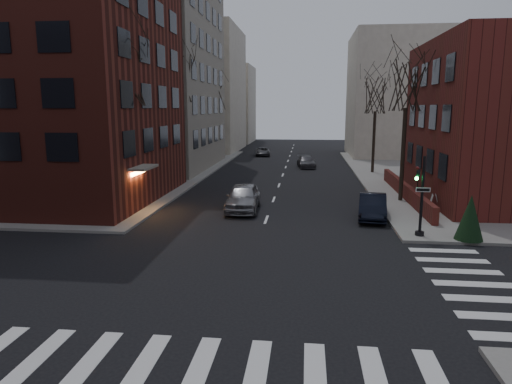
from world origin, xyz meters
TOP-DOWN VIEW (x-y plane):
  - ground at (0.00, 0.00)m, footprint 160.00×160.00m
  - sidewalk_far_left at (-29.00, 30.00)m, footprint 44.00×44.00m
  - building_left_brick at (-15.50, 16.50)m, footprint 15.00×15.00m
  - building_left_tan at (-17.00, 34.00)m, footprint 18.00×18.00m
  - low_wall_right at (9.30, 19.00)m, footprint 0.35×16.00m
  - building_distant_la at (-15.00, 55.00)m, footprint 14.00×16.00m
  - building_distant_ra at (15.00, 50.00)m, footprint 14.00×14.00m
  - building_distant_lb at (-13.00, 72.00)m, footprint 10.00×12.00m
  - traffic_signal at (7.94, 8.99)m, footprint 0.76×0.44m
  - tree_left_a at (-8.80, 14.00)m, footprint 4.18×4.18m
  - tree_left_b at (-8.80, 26.00)m, footprint 4.40×4.40m
  - tree_left_c at (-8.80, 40.00)m, footprint 3.96×3.96m
  - tree_right_a at (8.80, 18.00)m, footprint 3.96×3.96m
  - tree_right_b at (8.80, 32.00)m, footprint 3.74×3.74m
  - streetlamp_near at (-8.20, 22.00)m, footprint 0.36×0.36m
  - streetlamp_far at (-8.20, 42.00)m, footprint 0.36×0.36m
  - parked_sedan at (6.20, 12.94)m, footprint 2.08×4.57m
  - car_lane_silver at (-1.69, 14.26)m, footprint 2.16×5.04m
  - car_lane_gray at (2.24, 35.93)m, footprint 2.32×4.50m
  - car_lane_far at (-3.68, 47.57)m, footprint 2.31×4.27m
  - sandwich_board at (10.36, 15.46)m, footprint 0.49×0.63m
  - evergreen_shrub at (10.19, 8.50)m, footprint 1.65×1.65m

SIDE VIEW (x-z plane):
  - ground at x=0.00m, z-range 0.00..0.00m
  - sidewalk_far_left at x=-29.00m, z-range 0.00..0.15m
  - car_lane_far at x=-3.68m, z-range 0.00..1.14m
  - sandwich_board at x=10.36m, z-range 0.15..1.08m
  - car_lane_gray at x=2.24m, z-range 0.00..1.25m
  - low_wall_right at x=9.30m, z-range 0.15..1.15m
  - parked_sedan at x=6.20m, z-range 0.00..1.45m
  - car_lane_silver at x=-1.69m, z-range 0.00..1.70m
  - evergreen_shrub at x=10.19m, z-range 0.15..2.36m
  - traffic_signal at x=7.94m, z-range -0.09..3.91m
  - streetlamp_near at x=-8.20m, z-range 1.10..7.38m
  - streetlamp_far at x=-8.20m, z-range 1.10..7.38m
  - building_distant_lb at x=-13.00m, z-range 0.00..14.00m
  - tree_right_b at x=8.80m, z-range 3.00..12.18m
  - building_distant_ra at x=15.00m, z-range 0.00..16.00m
  - tree_left_c at x=-8.80m, z-range 3.17..12.89m
  - tree_right_a at x=8.80m, z-range 3.17..12.89m
  - tree_left_a at x=-8.80m, z-range 3.34..13.60m
  - tree_left_b at x=-8.80m, z-range 3.51..14.31m
  - building_left_brick at x=-15.50m, z-range 0.00..18.00m
  - building_distant_la at x=-15.00m, z-range 0.00..18.00m
  - building_left_tan at x=-17.00m, z-range 0.00..28.00m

